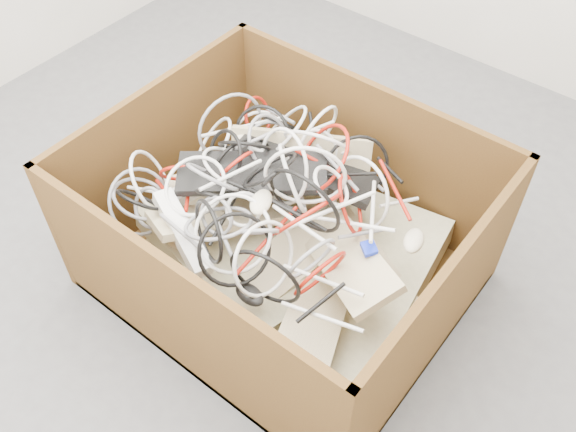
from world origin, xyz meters
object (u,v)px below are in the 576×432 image
Objects in this scene: cardboard_box at (281,249)px; vga_plug at (369,248)px; power_strip_right at (182,232)px; power_strip_left at (214,180)px.

cardboard_box is 25.06× the size of vga_plug.
cardboard_box is 3.68× the size of power_strip_right.
cardboard_box is at bearing -140.41° from vga_plug.
power_strip_left is 0.54m from vga_plug.
vga_plug is (0.31, 0.03, 0.21)m from cardboard_box.
cardboard_box is 0.38m from vga_plug.
cardboard_box reaches higher than power_strip_right.
power_strip_left is 6.11× the size of vga_plug.
cardboard_box is at bearing -45.31° from power_strip_left.
power_strip_right is (-0.16, -0.26, 0.21)m from cardboard_box.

